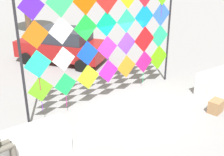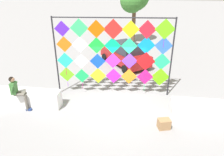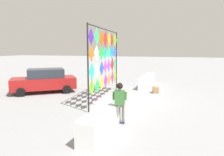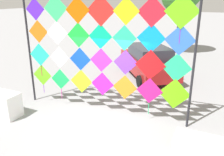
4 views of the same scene
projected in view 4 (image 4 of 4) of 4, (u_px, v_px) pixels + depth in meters
ground at (91, 129)px, 6.99m from camera, size 120.00×120.00×0.00m
kite_display_rack at (104, 45)px, 7.27m from camera, size 5.61×0.52×3.90m
parked_car at (148, 61)px, 11.37m from camera, size 3.74×4.14×1.53m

